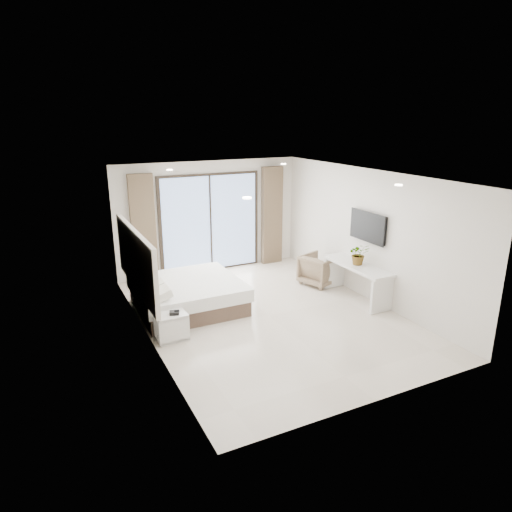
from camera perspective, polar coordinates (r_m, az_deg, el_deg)
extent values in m
plane|color=beige|center=(8.92, 1.60, -7.45)|extent=(6.20, 6.20, 0.00)
cube|color=silver|center=(11.19, -5.82, 4.88)|extent=(4.60, 0.02, 2.70)
cube|color=silver|center=(6.05, 15.69, -6.49)|extent=(4.60, 0.02, 2.70)
cube|color=silver|center=(7.68, -13.65, -1.24)|extent=(0.02, 6.20, 2.70)
cube|color=silver|center=(9.71, 13.77, 2.57)|extent=(0.02, 6.20, 2.70)
cube|color=white|center=(8.17, 1.76, 10.04)|extent=(4.60, 6.20, 0.02)
cube|color=silver|center=(8.72, -14.80, -0.51)|extent=(0.08, 3.00, 1.20)
cube|color=black|center=(9.58, 13.89, 3.60)|extent=(0.06, 1.00, 0.58)
cube|color=black|center=(9.55, 13.71, 3.58)|extent=(0.02, 1.04, 0.62)
cube|color=black|center=(11.20, -5.74, 4.10)|extent=(2.56, 0.04, 2.42)
cube|color=#8AA7DD|center=(11.17, -5.68, 4.07)|extent=(2.40, 0.01, 2.30)
cube|color=brown|center=(10.63, -13.88, 3.25)|extent=(0.55, 0.14, 2.50)
cube|color=brown|center=(11.76, 2.01, 5.05)|extent=(0.55, 0.14, 2.50)
cylinder|color=white|center=(6.01, -1.13, 7.27)|extent=(0.12, 0.12, 0.02)
cylinder|color=white|center=(7.48, 17.40, 8.46)|extent=(0.12, 0.12, 0.02)
cylinder|color=white|center=(9.36, -10.76, 10.53)|extent=(0.12, 0.12, 0.02)
cylinder|color=white|center=(10.37, 3.45, 11.41)|extent=(0.12, 0.12, 0.02)
cube|color=brown|center=(9.28, -8.47, -5.58)|extent=(1.94, 1.84, 0.31)
cube|color=white|center=(9.18, -8.55, -3.96)|extent=(2.02, 1.92, 0.25)
cube|color=white|center=(8.37, -11.61, -4.80)|extent=(0.28, 0.39, 0.14)
cube|color=white|center=(8.75, -12.33, -3.87)|extent=(0.28, 0.39, 0.14)
cube|color=white|center=(9.14, -13.01, -2.99)|extent=(0.28, 0.39, 0.14)
cube|color=white|center=(9.52, -13.61, -2.21)|extent=(0.28, 0.39, 0.14)
cube|color=silver|center=(7.99, -10.63, -7.24)|extent=(0.53, 0.44, 0.05)
cube|color=silver|center=(8.17, -10.46, -9.95)|extent=(0.53, 0.44, 0.05)
cube|color=silver|center=(7.91, -10.16, -9.18)|extent=(0.52, 0.07, 0.42)
cube|color=silver|center=(8.24, -10.91, -8.12)|extent=(0.52, 0.07, 0.42)
cube|color=black|center=(7.93, -10.18, -7.00)|extent=(0.19, 0.17, 0.05)
cube|color=silver|center=(9.66, 12.60, -1.19)|extent=(0.54, 1.73, 0.06)
cube|color=silver|center=(9.24, 15.44, -4.80)|extent=(0.52, 0.06, 0.71)
cube|color=silver|center=(10.36, 9.79, -2.01)|extent=(0.52, 0.06, 0.71)
imported|color=#33662D|center=(9.59, 12.72, -0.04)|extent=(0.55, 0.58, 0.35)
imported|color=#968062|center=(10.50, 7.93, -1.53)|extent=(0.89, 0.92, 0.76)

